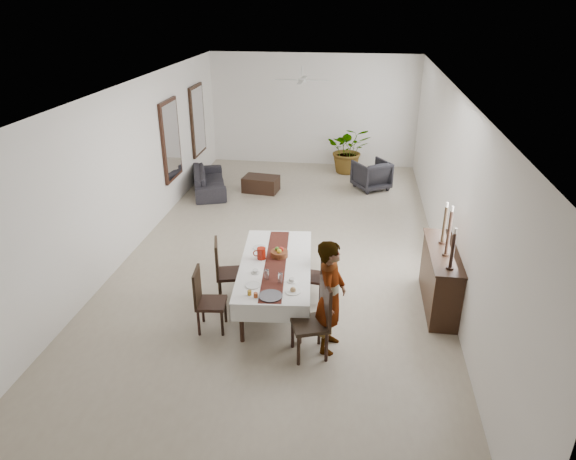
{
  "coord_description": "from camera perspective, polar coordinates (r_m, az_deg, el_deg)",
  "views": [
    {
      "loc": [
        1.32,
        -8.97,
        4.68
      ],
      "look_at": [
        0.25,
        -1.16,
        1.05
      ],
      "focal_mm": 32.0,
      "sensor_mm": 36.0,
      "label": 1
    }
  ],
  "objects": [
    {
      "name": "mirror_glass_near",
      "position": [
        12.34,
        -12.74,
        9.68
      ],
      "size": [
        0.01,
        0.9,
        1.7
      ],
      "primitive_type": "cube",
      "color": "silver",
      "rests_on": "mirror_frame_near"
    },
    {
      "name": "plate_near_left",
      "position": [
        7.7,
        -3.93,
        -6.15
      ],
      "size": [
        0.23,
        0.23,
        0.01
      ],
      "primitive_type": "cylinder",
      "color": "silver",
      "rests_on": "tablecloth_top"
    },
    {
      "name": "candlestick_near_candle",
      "position": [
        7.66,
        18.12,
        -0.09
      ],
      "size": [
        0.04,
        0.04,
        0.09
      ],
      "primitive_type": "cylinder",
      "color": "beige",
      "rests_on": "candlestick_near_shaft"
    },
    {
      "name": "armchair",
      "position": [
        13.66,
        9.25,
        6.06
      ],
      "size": [
        1.13,
        1.14,
        0.76
      ],
      "primitive_type": "imported",
      "rotation": [
        0.0,
        0.0,
        3.7
      ],
      "color": "#27252A",
      "rests_on": "floor"
    },
    {
      "name": "teacup_right",
      "position": [
        7.77,
        0.43,
        -5.58
      ],
      "size": [
        0.09,
        0.09,
        0.06
      ],
      "primitive_type": "cylinder",
      "color": "silver",
      "rests_on": "saucer_right"
    },
    {
      "name": "plate_far_left",
      "position": [
        8.79,
        -3.16,
        -1.97
      ],
      "size": [
        0.23,
        0.23,
        0.01
      ],
      "primitive_type": "cylinder",
      "color": "silver",
      "rests_on": "tablecloth_top"
    },
    {
      "name": "table_leg_bl",
      "position": [
        9.48,
        -3.47,
        -2.58
      ],
      "size": [
        0.07,
        0.07,
        0.67
      ],
      "primitive_type": "cylinder",
      "rotation": [
        0.0,
        0.0,
        0.09
      ],
      "color": "black",
      "rests_on": "floor"
    },
    {
      "name": "fan_blade_e",
      "position": [
        12.14,
        3.29,
        16.27
      ],
      "size": [
        0.55,
        0.1,
        0.01
      ],
      "primitive_type": "cube",
      "color": "silver",
      "rests_on": "fan_hub"
    },
    {
      "name": "chair_right_near_leg_fl",
      "position": [
        7.3,
        4.3,
        -12.83
      ],
      "size": [
        0.06,
        0.06,
        0.48
      ],
      "primitive_type": "cylinder",
      "rotation": [
        0.0,
        0.0,
        0.34
      ],
      "color": "black",
      "rests_on": "floor"
    },
    {
      "name": "candlestick_mid_candle",
      "position": [
        7.99,
        17.8,
        2.25
      ],
      "size": [
        0.04,
        0.04,
        0.09
      ],
      "primitive_type": "cylinder",
      "color": "beige",
      "rests_on": "candlestick_mid_shaft"
    },
    {
      "name": "fan_blade_w",
      "position": [
        12.22,
        -0.12,
        16.36
      ],
      "size": [
        0.55,
        0.1,
        0.01
      ],
      "primitive_type": "cube",
      "color": "silver",
      "rests_on": "fan_hub"
    },
    {
      "name": "chair_right_near_back",
      "position": [
        7.12,
        4.19,
        -8.04
      ],
      "size": [
        0.2,
        0.47,
        0.62
      ],
      "primitive_type": "cube",
      "rotation": [
        0.0,
        0.0,
        1.91
      ],
      "color": "black",
      "rests_on": "chair_right_near_seat"
    },
    {
      "name": "saucer_right",
      "position": [
        7.78,
        0.43,
        -5.73
      ],
      "size": [
        0.14,
        0.14,
        0.01
      ],
      "primitive_type": "cylinder",
      "color": "white",
      "rests_on": "tablecloth_top"
    },
    {
      "name": "coffee_table",
      "position": [
        13.38,
        -3.02,
        5.13
      ],
      "size": [
        0.95,
        0.7,
        0.39
      ],
      "primitive_type": "cube",
      "rotation": [
        0.0,
        0.0,
        -0.13
      ],
      "color": "black",
      "rests_on": "floor"
    },
    {
      "name": "plate_near_right",
      "position": [
        7.53,
        0.56,
        -6.83
      ],
      "size": [
        0.23,
        0.23,
        0.01
      ],
      "primitive_type": "cylinder",
      "color": "white",
      "rests_on": "tablecloth_top"
    },
    {
      "name": "chair_right_far_leg_bl",
      "position": [
        8.54,
        1.4,
        -6.91
      ],
      "size": [
        0.05,
        0.05,
        0.4
      ],
      "primitive_type": "cylinder",
      "rotation": [
        0.0,
        0.0,
        -0.15
      ],
      "color": "black",
      "rests_on": "floor"
    },
    {
      "name": "sideboard_body",
      "position": [
        8.69,
        16.54,
        -5.26
      ],
      "size": [
        0.43,
        1.62,
        0.97
      ],
      "primitive_type": "cube",
      "color": "black",
      "rests_on": "floor"
    },
    {
      "name": "tablecloth_drape_left",
      "position": [
        8.42,
        -5.22,
        -4.46
      ],
      "size": [
        0.23,
        2.47,
        0.29
      ],
      "primitive_type": "cube",
      "rotation": [
        0.0,
        0.0,
        0.09
      ],
      "color": "white",
      "rests_on": "dining_table_top"
    },
    {
      "name": "candlestick_mid_shaft",
      "position": [
        8.14,
        17.45,
        -0.31
      ],
      "size": [
        0.05,
        0.05,
        0.7
      ],
      "primitive_type": "cylinder",
      "color": "black",
      "rests_on": "candlestick_mid_base"
    },
    {
      "name": "fruit_yellow",
      "position": [
        8.41,
        -0.99,
        -2.36
      ],
      "size": [
        0.08,
        0.08,
        0.08
      ],
      "primitive_type": "sphere",
      "color": "gold",
      "rests_on": "fruit_basket"
    },
    {
      "name": "candlestick_mid_base",
      "position": [
        8.3,
        17.13,
        -2.61
      ],
      "size": [
        0.11,
        0.11,
        0.03
      ],
      "primitive_type": "cylinder",
      "color": "black",
      "rests_on": "sideboard_top"
    },
    {
      "name": "chair_left_near_seat",
      "position": [
        7.88,
        -8.52,
        -8.06
      ],
      "size": [
        0.48,
        0.48,
        0.05
      ],
      "primitive_type": "cube",
      "rotation": [
        0.0,
        0.0,
        -1.46
      ],
      "color": "black",
      "rests_on": "chair_left_near_leg_fl"
    },
    {
      "name": "chair_right_far_leg_br",
      "position": [
        8.82,
        1.96,
        -5.82
      ],
      "size": [
        0.05,
        0.05,
        0.4
      ],
      "primitive_type": "cylinder",
      "rotation": [
        0.0,
        0.0,
        -0.15
      ],
      "color": "black",
      "rests_on": "floor"
    },
    {
      "name": "potted_plant",
      "position": [
        14.82,
        6.76,
        8.88
      ],
      "size": [
        1.28,
        1.13,
        1.34
      ],
      "primitive_type": "imported",
      "rotation": [
        0.0,
        0.0,
        0.07
      ],
      "color": "#295120",
      "rests_on": "floor"
    },
    {
      "name": "chair_left_far_leg_br",
      "position": [
        8.52,
        -5.03,
        -6.9
      ],
      "size": [
        0.06,
        0.06,
        0.45
      ],
      "primitive_type": "cylinder",
      "rotation": [
        0.0,
        0.0,
        0.26
      ],
      "color": "black",
      "rests_on": "floor"
    },
    {
      "name": "fan_blade_s",
      "position": [
        11.83,
        1.39,
        16.08
      ],
      "size": [
        0.1,
        0.55,
        0.01
      ],
      "primitive_type": "cube",
      "color": "silver",
      "rests_on": "fan_hub"
    },
    {
      "name": "fruit_basket",
      "position": [
        8.48,
        -0.97,
        -2.65
      ],
      "size": [
        0.29,
        0.29,
        0.1
      ],
      "primitive_type": "cylinder",
      "color": "brown",
      "rests_on": "tablecloth_top"
    },
    {
      "name": "candlestick_far_candle",
      "position": [
        8.43,
        17.28,
        2.69
      ],
      "size": [
        0.04,
        0.04,
        0.09
      ],
      "primitive_type": "cylinder",
      "color": "silver",
      "rests_on": "candlestick_far_shaft"
    },
    {
      "name": "fan_rod",
      "position": [
        12.15,
        1.6,
        17.26
      ],
      "size": [
        0.04,
        0.04,
        0.2
      ],
      "primitive_type": "cylinder",
      "color": "silver",
      "rests_on": "ceiling"
    },
    {
      "name": "candlestick_far_shaft",
      "position": [
        8.55,
        16.99,
        0.58
      ],
      "size": [
        0.05,
        0.05,
        0.59
      ],
      "primitive_type": "cylinder",
      "color": "black",
      "rests_on": "candlestick_far_base"
    },
    {
      "name": "table_leg_fr",
      "position": [
        7.56,
        1.29,
        -10.36
      ],
      "size": [
        0.07,
        0.07,
        0.67
      ],
      "primitive_type": "cylinder",
      "rotation": [
        0.0,
        0.0,
        0.09
      ],
      "color": "black",
      "rests_on": "floor"
    },
    {
      "name": "jam_jar_b",
      "position": [
        7.46,
        -4.3,
        -6.97
      ],
      "size": [
        0.06,
        0.06,
        0.07
      ],
      "primitive_type": "cylinder",
      "color": "#916415",
      "rests_on": "tablecloth_top"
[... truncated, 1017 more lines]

